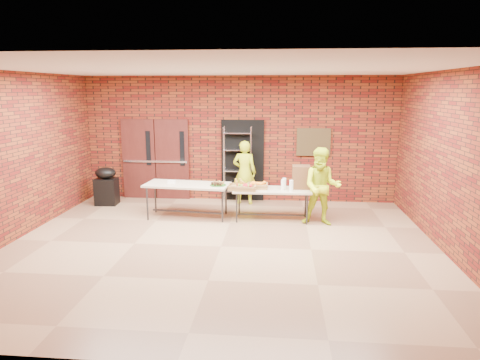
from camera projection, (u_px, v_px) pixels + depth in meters
The scene contains 19 objects.
room at pixel (220, 161), 7.59m from camera, with size 8.08×7.08×3.28m.
double_doors at pixel (156, 159), 11.25m from camera, with size 1.78×0.12×2.10m.
dark_doorway at pixel (243, 161), 11.06m from camera, with size 1.10×0.06×2.10m, color black.
bronze_plaque at pixel (314, 142), 10.79m from camera, with size 0.85×0.04×0.70m, color #3A2C17.
wire_rack at pixel (237, 165), 10.96m from camera, with size 0.71×0.24×1.93m, color silver, non-canonical shape.
table_left at pixel (187, 187), 9.61m from camera, with size 1.95×0.96×0.78m.
table_right at pixel (272, 192), 9.43m from camera, with size 1.72×0.74×0.70m.
basket_bananas at pixel (239, 187), 9.37m from camera, with size 0.45×0.35×0.14m.
basket_oranges at pixel (257, 186), 9.48m from camera, with size 0.45×0.35×0.14m.
basket_apples at pixel (245, 188), 9.29m from camera, with size 0.45×0.35×0.14m.
muffin_tray at pixel (218, 184), 9.44m from camera, with size 0.36×0.36×0.09m.
napkin_box at pixel (172, 182), 9.67m from camera, with size 0.18×0.12×0.06m, color white.
coffee_dispenser at pixel (301, 177), 9.45m from camera, with size 0.39×0.35×0.51m, color brown.
cup_stack_front at pixel (283, 185), 9.31m from camera, with size 0.08×0.08×0.23m, color white.
cup_stack_mid at pixel (291, 186), 9.17m from camera, with size 0.08×0.08×0.25m, color white.
cup_stack_back at pixel (284, 184), 9.39m from camera, with size 0.08×0.08×0.25m, color white.
covered_grill at pixel (106, 186), 10.74m from camera, with size 0.55×0.47×0.95m.
volunteer_woman at pixel (244, 172), 10.76m from camera, with size 0.59×0.39×1.61m, color #C1DB18.
volunteer_man at pixel (322, 187), 9.05m from camera, with size 0.81×0.63×1.67m, color #C1DB18.
Camera 1 is at (1.04, -7.43, 2.85)m, focal length 32.00 mm.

